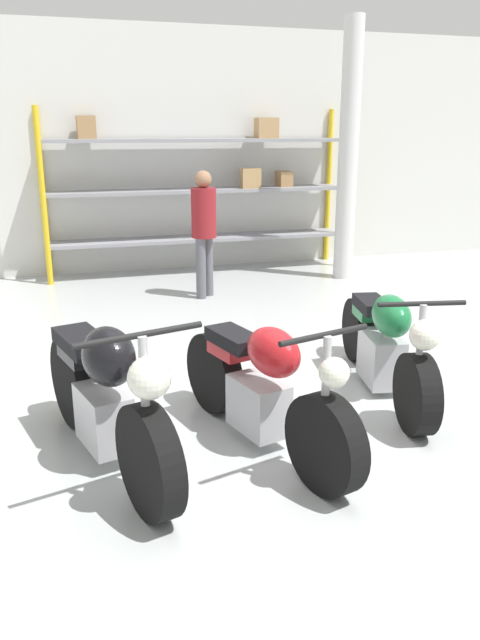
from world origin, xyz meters
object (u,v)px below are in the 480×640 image
(shelving_rack, at_px, (204,184))
(motorcycle_black, at_px, (106,397))
(motorcycle_red, at_px, (263,389))
(person_browsing, at_px, (204,224))
(motorcycle_green, at_px, (385,345))

(shelving_rack, bearing_deg, motorcycle_black, -109.48)
(motorcycle_red, bearing_deg, person_browsing, 156.88)
(motorcycle_green, distance_m, person_browsing, 3.59)
(motorcycle_black, height_order, motorcycle_green, motorcycle_black)
(person_browsing, bearing_deg, motorcycle_red, 127.36)
(motorcycle_red, xyz_separation_m, motorcycle_green, (1.27, 0.61, -0.01))
(person_browsing, bearing_deg, motorcycle_green, 146.68)
(shelving_rack, xyz_separation_m, motorcycle_black, (-1.98, -5.61, -0.85))
(motorcycle_black, xyz_separation_m, motorcycle_green, (2.32, 0.56, -0.06))
(motorcycle_green, bearing_deg, shelving_rack, -165.39)
(shelving_rack, distance_m, person_browsing, 1.66)
(motorcycle_red, xyz_separation_m, person_browsing, (0.56, 4.08, 0.53))
(motorcycle_red, distance_m, motorcycle_green, 1.41)
(motorcycle_green, relative_size, person_browsing, 1.30)
(shelving_rack, relative_size, motorcycle_red, 2.35)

